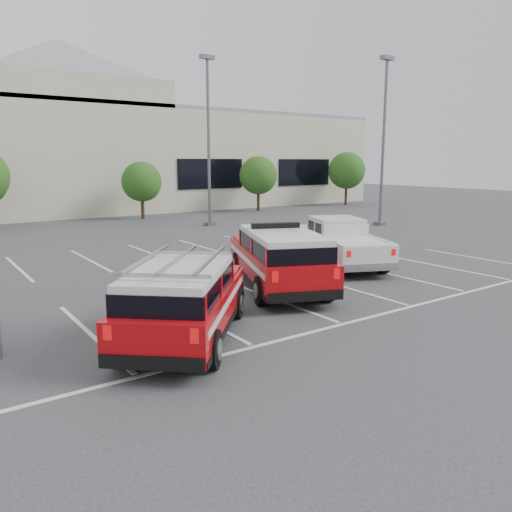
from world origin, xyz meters
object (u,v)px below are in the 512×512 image
(tree_far_right, at_px, (347,172))
(white_pickup, at_px, (340,246))
(convention_building, at_px, (35,152))
(light_pole_mid, at_px, (209,142))
(light_pole_right, at_px, (383,142))
(ladder_suv, at_px, (185,306))
(tree_mid_right, at_px, (143,183))
(fire_chief_suv, at_px, (279,263))
(tree_right, at_px, (259,177))

(tree_far_right, bearing_deg, white_pickup, -135.63)
(convention_building, height_order, light_pole_mid, convention_building)
(light_pole_mid, height_order, light_pole_right, same)
(tree_far_right, xyz_separation_m, ladder_suv, (-28.82, -23.61, -2.24))
(ladder_suv, bearing_deg, convention_building, 124.53)
(tree_mid_right, relative_size, light_pole_mid, 0.39)
(light_pole_right, height_order, fire_chief_suv, light_pole_right)
(fire_chief_suv, bearing_deg, tree_right, 78.86)
(tree_mid_right, xyz_separation_m, light_pole_mid, (1.91, -6.05, 2.68))
(tree_far_right, bearing_deg, light_pole_right, -127.04)
(light_pole_mid, bearing_deg, tree_right, 36.77)
(light_pole_mid, bearing_deg, white_pickup, -97.39)
(tree_mid_right, distance_m, ladder_suv, 25.27)
(light_pole_mid, relative_size, white_pickup, 1.66)
(tree_right, relative_size, white_pickup, 0.72)
(convention_building, bearing_deg, light_pole_mid, -66.74)
(tree_far_right, relative_size, white_pickup, 0.79)
(tree_right, distance_m, light_pole_right, 12.32)
(convention_building, xyz_separation_m, ladder_suv, (-3.91, -33.43, -3.92))
(light_pole_right, bearing_deg, light_pole_mid, 146.31)
(tree_right, relative_size, light_pole_mid, 0.43)
(white_pickup, bearing_deg, fire_chief_suv, -134.55)
(convention_building, relative_size, tree_mid_right, 15.04)
(light_pole_mid, bearing_deg, convention_building, 113.26)
(white_pickup, bearing_deg, tree_mid_right, 114.58)
(light_pole_mid, distance_m, fire_chief_suv, 16.82)
(light_pole_mid, distance_m, white_pickup, 14.18)
(light_pole_right, relative_size, ladder_suv, 2.00)
(tree_mid_right, distance_m, fire_chief_suv, 21.59)
(tree_mid_right, xyz_separation_m, tree_far_right, (20.00, 0.00, 0.54))
(light_pole_mid, xyz_separation_m, light_pole_right, (9.00, -6.00, 0.00))
(ladder_suv, bearing_deg, white_pickup, 66.32)
(tree_mid_right, distance_m, tree_right, 10.00)
(tree_mid_right, bearing_deg, ladder_suv, -110.48)
(convention_building, xyz_separation_m, light_pole_right, (15.82, -21.86, 0.47))
(light_pole_right, xyz_separation_m, white_pickup, (-10.73, -7.35, -4.47))
(tree_mid_right, height_order, white_pickup, tree_mid_right)
(tree_far_right, xyz_separation_m, fire_chief_suv, (-24.20, -21.11, -2.20))
(tree_far_right, relative_size, light_pole_mid, 0.47)
(tree_right, height_order, ladder_suv, tree_right)
(fire_chief_suv, bearing_deg, tree_far_right, 63.88)
(tree_far_right, xyz_separation_m, white_pickup, (-19.82, -19.39, -2.33))
(ladder_suv, bearing_deg, fire_chief_suv, 69.66)
(tree_right, bearing_deg, convention_building, 146.63)
(convention_building, xyz_separation_m, light_pole_mid, (6.82, -15.86, 0.47))
(tree_right, bearing_deg, tree_mid_right, -180.00)
(tree_mid_right, xyz_separation_m, ladder_suv, (-8.82, -23.61, -1.70))
(convention_building, distance_m, light_pole_right, 26.99)
(white_pickup, relative_size, ladder_suv, 1.20)
(light_pole_right, bearing_deg, convention_building, 125.89)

